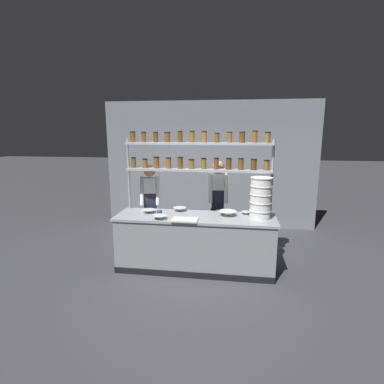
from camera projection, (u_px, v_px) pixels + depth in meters
The scene contains 14 objects.
ground_plane at pixel (195, 268), 5.11m from camera, with size 40.00×40.00×0.00m, color #3D3D42.
back_wall at pixel (209, 165), 7.17m from camera, with size 5.03×0.12×2.98m, color gray.
prep_counter at pixel (195, 242), 5.01m from camera, with size 2.63×0.76×0.92m.
spice_shelf_unit at pixel (198, 159), 5.06m from camera, with size 2.51×0.28×2.30m.
chef_left at pixel (150, 203), 5.63m from camera, with size 0.40×0.33×1.68m.
chef_center at pixel (218, 199), 5.65m from camera, with size 0.39×0.32×1.76m.
container_stack at pixel (261, 198), 4.75m from camera, with size 0.35×0.35×0.66m.
cutting_board at pixel (185, 220), 4.67m from camera, with size 0.40×0.26×0.02m.
prep_bowl_near_left at pixel (149, 211), 5.10m from camera, with size 0.22×0.22×0.06m.
prep_bowl_center_front at pixel (160, 217), 4.75m from camera, with size 0.22×0.22×0.06m.
prep_bowl_center_back at pixel (180, 209), 5.22m from camera, with size 0.23×0.23×0.06m.
prep_bowl_near_right at pixel (228, 213), 4.93m from camera, with size 0.29×0.29×0.08m.
prep_bowl_far_left at pixel (246, 213), 5.03m from camera, with size 0.16×0.16×0.04m.
serving_cup_front at pixel (159, 213), 4.95m from camera, with size 0.09×0.09×0.09m.
Camera 1 is at (0.64, -4.70, 2.30)m, focal length 28.00 mm.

